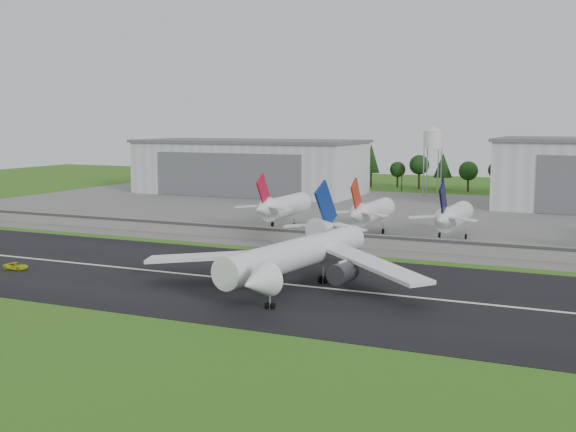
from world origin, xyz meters
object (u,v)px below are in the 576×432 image
at_px(ground_vehicle, 16,266).
at_px(parked_jet_red_b, 370,212).
at_px(parked_jet_navy, 452,216).
at_px(parked_jet_red_a, 281,206).
at_px(main_airliner, 296,261).

distance_m(ground_vehicle, parked_jet_red_b, 93.85).
bearing_deg(parked_jet_navy, parked_jet_red_b, -180.00).
xyz_separation_m(parked_jet_red_b, parked_jet_navy, (22.73, 0.00, 0.00)).
xyz_separation_m(ground_vehicle, parked_jet_navy, (75.69, 77.29, 5.35)).
distance_m(parked_jet_red_b, parked_jet_navy, 22.73).
relative_size(parked_jet_red_a, parked_jet_navy, 1.00).
xyz_separation_m(main_airliner, parked_jet_red_b, (-7.03, 66.99, 1.29)).
distance_m(parked_jet_red_a, parked_jet_navy, 49.78).
distance_m(ground_vehicle, parked_jet_red_a, 81.74).
xyz_separation_m(main_airliner, ground_vehicle, (-59.99, -10.30, -4.05)).
bearing_deg(parked_jet_red_b, main_airliner, -84.01).
bearing_deg(main_airliner, parked_jet_red_a, -53.93).
bearing_deg(parked_jet_navy, ground_vehicle, -134.40).
xyz_separation_m(ground_vehicle, parked_jet_red_b, (52.96, 77.29, 5.34)).
height_order(main_airliner, ground_vehicle, main_airliner).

